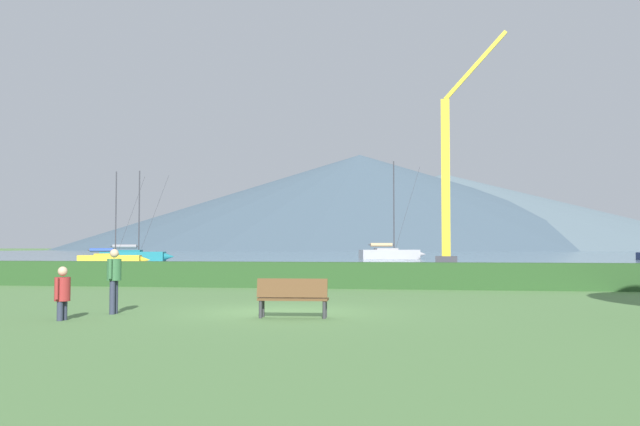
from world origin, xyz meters
TOP-DOWN VIEW (x-y plane):
  - ground_plane at (0.00, 0.00)m, footprint 1000.00×1000.00m
  - harbor_water at (0.00, 137.00)m, footprint 320.00×246.00m
  - hedge_line at (0.00, 11.00)m, footprint 80.00×1.20m
  - sailboat_slip_2 at (-30.43, 58.53)m, footprint 8.28×3.86m
  - sailboat_slip_3 at (-3.03, 79.56)m, footprint 9.25×5.22m
  - sailboat_slip_4 at (-26.47, 44.61)m, footprint 6.60×3.37m
  - park_bench_near_path at (0.63, -1.52)m, footprint 1.72×0.60m
  - person_seated_viewer at (-4.54, -2.95)m, footprint 0.36×0.57m
  - person_standing_walker at (-4.08, -1.24)m, footprint 0.36×0.57m
  - dock_crane at (4.61, 49.75)m, footprint 6.77×2.00m
  - distant_hill_west_ridge at (-40.75, 370.09)m, footprint 317.66×317.66m
  - distant_hill_central_peak at (4.21, 381.28)m, footprint 297.98×297.98m

SIDE VIEW (x-z plane):
  - ground_plane at x=0.00m, z-range 0.00..0.00m
  - harbor_water at x=0.00m, z-range 0.00..0.00m
  - hedge_line at x=0.00m, z-range 0.00..1.06m
  - park_bench_near_path at x=0.63m, z-range 0.06..1.01m
  - sailboat_slip_4 at x=-26.47m, z-range -3.83..4.92m
  - sailboat_slip_2 at x=-30.43m, z-range -4.48..5.83m
  - person_seated_viewer at x=-4.54m, z-range 0.06..1.31m
  - sailboat_slip_3 at x=-3.03m, z-range -5.88..7.44m
  - person_standing_walker at x=-4.08m, z-range 0.15..1.80m
  - dock_crane at x=4.61m, z-range -3.75..18.08m
  - distant_hill_central_peak at x=4.21m, z-range 0.00..41.37m
  - distant_hill_west_ridge at x=-40.75m, z-range 0.00..51.49m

